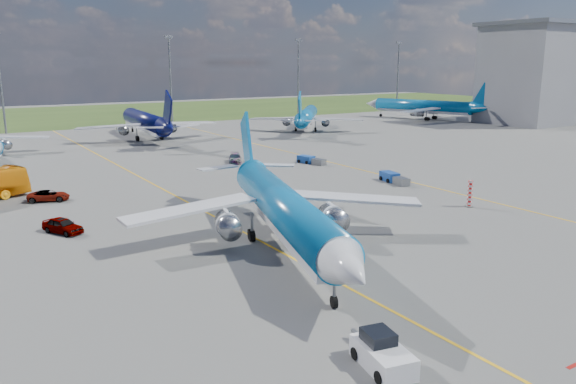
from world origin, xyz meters
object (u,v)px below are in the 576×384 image
service_car_a (63,225)px  service_car_c (235,158)px  bg_jet_ene (422,119)px  service_car_b (49,196)px  warning_post (470,194)px  pushback_tug (382,353)px  baggage_tug_e (310,160)px  baggage_tug_w (394,178)px  bg_jet_ne (307,130)px  bg_jet_n (147,139)px  main_airliner (284,247)px

service_car_a → service_car_c: service_car_a is taller
bg_jet_ene → service_car_b: 117.54m
warning_post → pushback_tug: 37.33m
baggage_tug_e → baggage_tug_w: bearing=-99.7°
warning_post → pushback_tug: (-31.15, -20.55, -0.76)m
bg_jet_ne → service_car_b: bg_jet_ne is taller
bg_jet_ene → bg_jet_n: bearing=-20.0°
bg_jet_ne → service_car_a: (-66.28, -56.62, 0.74)m
pushback_tug → service_car_a: bearing=116.7°
warning_post → baggage_tug_w: warning_post is taller
service_car_a → pushback_tug: bearing=-102.8°
main_airliner → pushback_tug: main_airliner is taller
bg_jet_ne → service_car_a: size_ratio=8.51×
warning_post → baggage_tug_e: (0.58, 32.29, -0.95)m
service_car_c → baggage_tug_w: size_ratio=0.87×
baggage_tug_w → baggage_tug_e: baggage_tug_w is taller
bg_jet_ne → baggage_tug_e: bearing=95.8°
bg_jet_n → bg_jet_ne: bearing=176.8°
bg_jet_n → baggage_tug_e: bearing=110.8°
bg_jet_ene → service_car_a: (-109.03, -60.90, 0.74)m
bg_jet_n → main_airliner: (-13.24, -76.73, 0.00)m
warning_post → baggage_tug_e: bearing=89.0°
baggage_tug_e → service_car_c: bearing=129.2°
warning_post → bg_jet_ne: 74.96m
bg_jet_n → bg_jet_ene: 80.26m
main_airliner → service_car_b: size_ratio=8.40×
warning_post → service_car_c: size_ratio=0.61×
baggage_tug_e → main_airliner: bearing=-141.3°
bg_jet_ene → bg_jet_ne: bearing=-13.5°
bg_jet_n → service_car_a: bg_jet_n is taller
service_car_c → main_airliner: bearing=-84.8°
bg_jet_ne → baggage_tug_e: bg_jet_ne is taller
bg_jet_n → service_car_b: bg_jet_n is taller
bg_jet_ne → baggage_tug_e: size_ratio=6.92×
bg_jet_ne → warning_post: bearing=109.1°
bg_jet_n → baggage_tug_w: size_ratio=7.18×
bg_jet_ene → service_car_c: size_ratio=8.18×
warning_post → baggage_tug_w: bearing=82.7°
bg_jet_ne → service_car_a: 87.18m
bg_jet_n → baggage_tug_w: bearing=107.4°
baggage_tug_w → service_car_a: bearing=-168.8°
service_car_b → baggage_tug_e: service_car_b is taller
bg_jet_n → warning_post: bearing=103.8°
main_airliner → baggage_tug_w: size_ratio=6.85×
bg_jet_ene → main_airliner: 120.28m
warning_post → bg_jet_n: size_ratio=0.07×
service_car_b → bg_jet_n: bearing=-11.2°
service_car_b → baggage_tug_e: bearing=-65.1°
service_car_a → service_car_c: bearing=11.2°
pushback_tug → baggage_tug_w: bearing=57.9°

